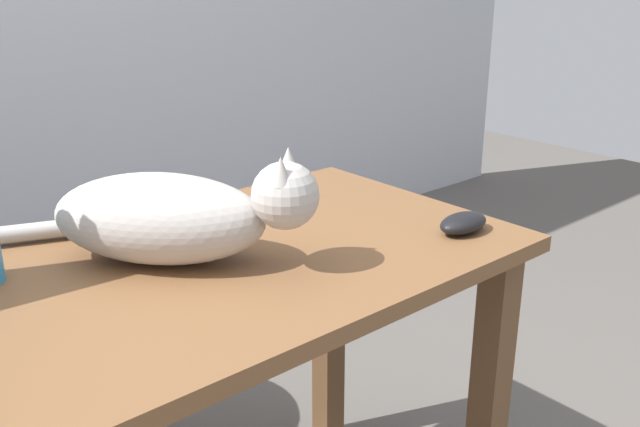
{
  "coord_description": "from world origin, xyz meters",
  "views": [
    {
      "loc": [
        -0.36,
        -0.94,
        1.21
      ],
      "look_at": [
        0.39,
        -0.06,
        0.79
      ],
      "focal_mm": 39.59,
      "sensor_mm": 36.0,
      "label": 1
    }
  ],
  "objects": [
    {
      "name": "desk",
      "position": [
        0.0,
        0.0,
        0.62
      ],
      "size": [
        1.49,
        0.61,
        0.73
      ],
      "color": "brown",
      "rests_on": "ground_plane"
    },
    {
      "name": "computer_mouse",
      "position": [
        0.64,
        -0.18,
        0.75
      ],
      "size": [
        0.11,
        0.06,
        0.04
      ],
      "primitive_type": "ellipsoid",
      "color": "black",
      "rests_on": "desk"
    },
    {
      "name": "office_chair",
      "position": [
        0.06,
        0.69,
        0.41
      ],
      "size": [
        0.51,
        0.49,
        0.95
      ],
      "color": "black",
      "rests_on": "ground_plane"
    },
    {
      "name": "cat",
      "position": [
        0.17,
        0.05,
        0.81
      ],
      "size": [
        0.42,
        0.49,
        0.2
      ],
      "color": "#B2ADA8",
      "rests_on": "desk"
    }
  ]
}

